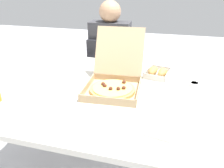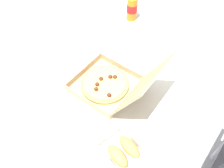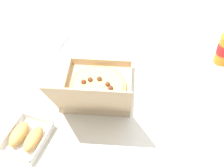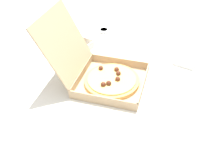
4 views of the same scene
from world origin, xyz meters
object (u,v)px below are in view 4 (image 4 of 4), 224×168
(napkin_pile, at_px, (186,61))
(dipping_sauce_cup, at_px, (104,31))
(pizza_box_open, at_px, (103,74))
(bread_side_box, at_px, (73,44))
(paper_menu, at_px, (38,132))

(napkin_pile, relative_size, dipping_sauce_cup, 1.96)
(pizza_box_open, relative_size, dipping_sauce_cup, 8.35)
(dipping_sauce_cup, bearing_deg, bread_side_box, 156.99)
(pizza_box_open, height_order, dipping_sauce_cup, pizza_box_open)
(paper_menu, bearing_deg, dipping_sauce_cup, -18.29)
(pizza_box_open, bearing_deg, napkin_pile, -49.91)
(bread_side_box, relative_size, napkin_pile, 1.97)
(paper_menu, height_order, dipping_sauce_cup, dipping_sauce_cup)
(pizza_box_open, relative_size, napkin_pile, 4.25)
(pizza_box_open, height_order, paper_menu, pizza_box_open)
(pizza_box_open, distance_m, bread_side_box, 0.36)
(paper_menu, xyz_separation_m, napkin_pile, (0.67, -0.48, 0.01))
(pizza_box_open, relative_size, bread_side_box, 2.16)
(paper_menu, relative_size, dipping_sauce_cup, 3.75)
(pizza_box_open, distance_m, napkin_pile, 0.46)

